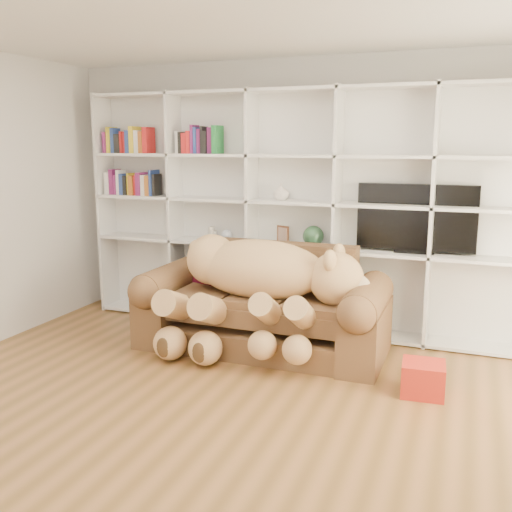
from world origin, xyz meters
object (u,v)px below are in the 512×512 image
at_px(sofa, 263,310).
at_px(teddy_bear, 257,282).
at_px(gift_box, 423,379).
at_px(tv, 416,219).

relative_size(sofa, teddy_bear, 1.25).
bearing_deg(gift_box, sofa, 160.35).
height_order(sofa, gift_box, sofa).
relative_size(sofa, tv, 2.07).
distance_m(sofa, teddy_bear, 0.37).
relative_size(teddy_bear, tv, 1.66).
xyz_separation_m(sofa, gift_box, (1.48, -0.53, -0.23)).
xyz_separation_m(teddy_bear, gift_box, (1.48, -0.34, -0.54)).
distance_m(sofa, tv, 1.65).
bearing_deg(tv, teddy_bear, -145.07).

